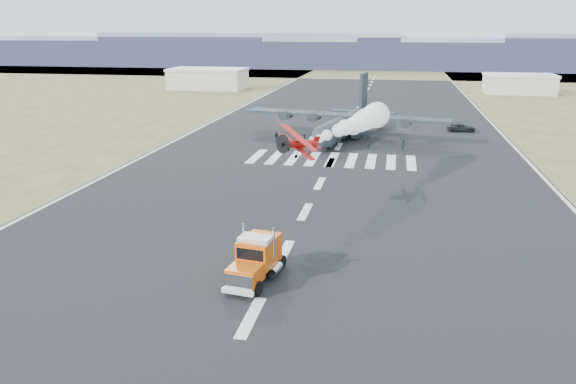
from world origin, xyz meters
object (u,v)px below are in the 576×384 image
(hangar_left, at_px, (208,78))
(crew_d, at_px, (276,137))
(semi_truck, at_px, (256,258))
(crew_f, at_px, (342,137))
(crew_a, at_px, (368,144))
(crew_b, at_px, (330,135))
(crew_h, at_px, (337,142))
(crew_e, at_px, (304,138))
(transport_aircraft, at_px, (348,122))
(aerobatic_biplane, at_px, (299,144))
(crew_c, at_px, (403,145))
(crew_g, at_px, (368,137))
(support_vehicle, at_px, (461,128))
(hangar_right, at_px, (519,84))

(hangar_left, bearing_deg, crew_d, -63.84)
(semi_truck, bearing_deg, crew_f, 97.27)
(crew_a, xyz_separation_m, crew_d, (-16.51, 3.36, 0.00))
(crew_b, xyz_separation_m, crew_h, (1.84, -4.86, -0.10))
(crew_b, xyz_separation_m, crew_e, (-4.25, -2.80, -0.08))
(hangar_left, xyz_separation_m, crew_h, (51.75, -84.88, -2.59))
(hangar_left, bearing_deg, transport_aircraft, -55.30)
(aerobatic_biplane, relative_size, crew_h, 3.25)
(crew_d, bearing_deg, semi_truck, -121.60)
(crew_a, xyz_separation_m, crew_b, (-7.18, 5.95, 0.07))
(semi_truck, distance_m, crew_b, 58.80)
(transport_aircraft, height_order, crew_f, transport_aircraft)
(crew_c, xyz_separation_m, crew_h, (-11.03, 1.09, -0.10))
(crew_a, xyz_separation_m, crew_c, (5.70, -0.01, 0.07))
(crew_d, distance_m, crew_g, 16.37)
(crew_b, height_order, crew_d, crew_b)
(crew_e, height_order, crew_h, crew_e)
(crew_g, bearing_deg, crew_a, 88.40)
(crew_d, xyz_separation_m, crew_e, (5.08, -0.21, -0.02))
(crew_g, bearing_deg, crew_b, -5.61)
(hangar_left, height_order, semi_truck, hangar_left)
(hangar_left, xyz_separation_m, support_vehicle, (74.09, -66.04, -2.66))
(hangar_left, distance_m, crew_b, 94.34)
(crew_a, height_order, crew_d, crew_d)
(hangar_left, distance_m, semi_truck, 147.84)
(semi_truck, height_order, crew_c, semi_truck)
(semi_truck, height_order, crew_a, semi_truck)
(aerobatic_biplane, xyz_separation_m, crew_e, (-5.80, 39.11, -6.99))
(crew_h, bearing_deg, transport_aircraft, -43.89)
(crew_e, distance_m, crew_f, 6.78)
(support_vehicle, height_order, crew_h, crew_h)
(crew_b, distance_m, crew_e, 5.09)
(transport_aircraft, relative_size, crew_g, 21.35)
(hangar_left, relative_size, transport_aircraft, 0.65)
(hangar_left, height_order, crew_f, hangar_left)
(transport_aircraft, xyz_separation_m, crew_h, (-0.93, -8.82, -2.02))
(semi_truck, relative_size, crew_g, 4.74)
(aerobatic_biplane, distance_m, crew_h, 37.70)
(crew_a, relative_size, crew_f, 0.90)
(crew_b, distance_m, crew_d, 9.69)
(support_vehicle, relative_size, crew_a, 3.18)
(hangar_right, relative_size, crew_a, 12.04)
(aerobatic_biplane, distance_m, crew_b, 42.50)
(crew_e, relative_size, crew_f, 0.89)
(hangar_right, height_order, crew_a, hangar_right)
(aerobatic_biplane, xyz_separation_m, crew_f, (0.80, 40.67, -6.88))
(crew_g, height_order, crew_h, crew_g)
(crew_a, bearing_deg, transport_aircraft, 26.16)
(semi_truck, height_order, crew_e, semi_truck)
(aerobatic_biplane, height_order, crew_c, aerobatic_biplane)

